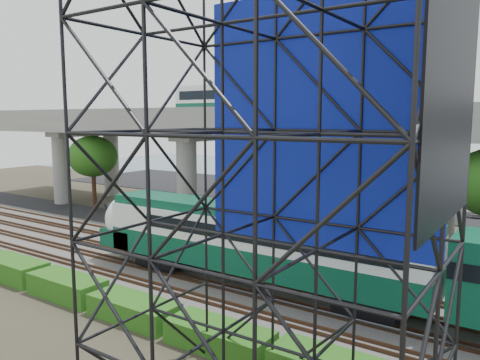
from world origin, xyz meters
The scene contains 13 objects.
ground centered at (0.00, 0.00, 0.00)m, with size 140.00×140.00×0.00m, color #474233.
ballast_bed centered at (0.00, 2.00, 0.10)m, with size 90.00×12.00×0.20m, color slate.
service_road centered at (0.00, 10.50, 0.04)m, with size 90.00×5.00×0.08m, color black.
parking_lot centered at (0.00, 34.00, 0.04)m, with size 90.00×18.00×0.08m, color black.
harbor_water centered at (0.00, 56.00, 0.01)m, with size 140.00×40.00×0.03m, color #446471.
rail_tracks centered at (0.00, 2.00, 0.28)m, with size 90.00×9.52×0.16m.
commuter_train centered at (5.76, 2.00, 2.88)m, with size 29.30×3.06×4.30m.
overpass centered at (-0.52, 16.00, 8.21)m, with size 80.00×12.00×12.40m.
scaffold_tower centered at (10.42, -7.98, 7.47)m, with size 9.36×6.36×15.00m.
hedge_strip centered at (1.01, -4.30, 0.56)m, with size 34.60×1.80×1.20m.
trees centered at (-4.67, 16.17, 5.57)m, with size 40.94×16.94×7.69m.
suv centered at (-7.58, 10.55, 0.86)m, with size 2.60×5.64×1.57m, color black.
parked_cars centered at (1.57, 33.83, 0.68)m, with size 39.35×9.62×1.27m.
Camera 1 is at (16.84, -18.86, 9.38)m, focal length 35.00 mm.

